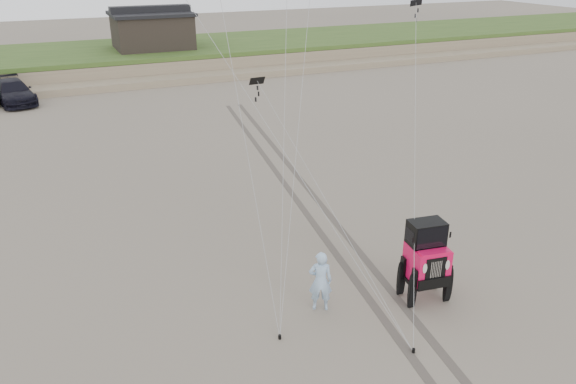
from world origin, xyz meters
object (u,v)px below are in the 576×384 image
at_px(cabin, 152,29).
at_px(jeep, 426,270).
at_px(truck_c, 13,92).
at_px(man, 320,281).

bearing_deg(cabin, jeep, -90.02).
xyz_separation_m(cabin, truck_c, (-10.77, -7.85, -2.50)).
relative_size(cabin, truck_c, 1.26).
bearing_deg(jeep, cabin, 97.80).
xyz_separation_m(truck_c, jeep, (10.76, -29.21, 0.20)).
bearing_deg(cabin, truck_c, -143.91).
xyz_separation_m(cabin, man, (-2.95, -36.33, -2.35)).
distance_m(truck_c, man, 29.53).
relative_size(truck_c, jeep, 1.01).
height_order(jeep, man, jeep).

